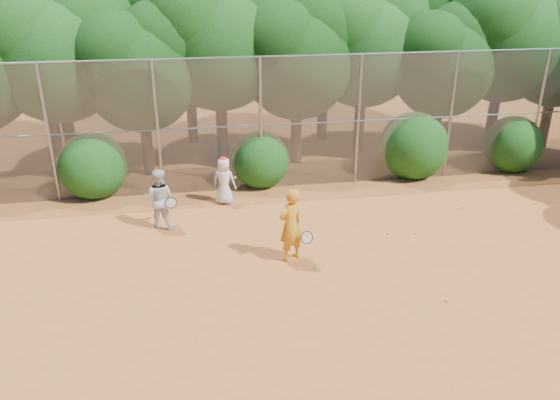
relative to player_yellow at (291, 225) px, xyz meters
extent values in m
plane|color=#A85A26|center=(0.92, -1.50, -0.90)|extent=(80.00, 80.00, 0.00)
cylinder|color=gray|center=(-6.08, 4.50, 1.10)|extent=(0.09, 0.09, 4.00)
cylinder|color=gray|center=(-3.08, 4.50, 1.10)|extent=(0.09, 0.09, 4.00)
cylinder|color=gray|center=(-0.08, 4.50, 1.10)|extent=(0.09, 0.09, 4.00)
cylinder|color=gray|center=(2.92, 4.50, 1.10)|extent=(0.09, 0.09, 4.00)
cylinder|color=gray|center=(5.92, 4.50, 1.10)|extent=(0.09, 0.09, 4.00)
cylinder|color=gray|center=(8.92, 4.50, 1.10)|extent=(0.09, 0.09, 4.00)
cylinder|color=gray|center=(0.92, 4.50, 3.10)|extent=(20.00, 0.05, 0.05)
cylinder|color=gray|center=(0.92, 4.50, 1.10)|extent=(20.00, 0.04, 0.04)
cube|color=slate|center=(0.92, 4.50, 1.10)|extent=(20.00, 0.02, 4.00)
cylinder|color=black|center=(-6.08, 7.00, 0.36)|extent=(0.38, 0.38, 2.52)
sphere|color=#104210|center=(-6.08, 7.00, 2.83)|extent=(4.03, 4.03, 4.03)
sphere|color=#104210|center=(-5.28, 7.41, 3.84)|extent=(3.23, 3.23, 3.23)
sphere|color=#104210|center=(-6.79, 6.70, 3.63)|extent=(3.02, 3.02, 3.02)
cylinder|color=black|center=(-3.58, 6.30, 0.18)|extent=(0.36, 0.36, 2.17)
sphere|color=black|center=(-3.58, 6.30, 2.31)|extent=(3.47, 3.47, 3.47)
sphere|color=black|center=(-2.89, 6.65, 3.18)|extent=(2.78, 2.78, 2.78)
sphere|color=black|center=(-4.19, 6.04, 3.00)|extent=(2.60, 2.60, 2.60)
cylinder|color=black|center=(-1.08, 7.30, 0.43)|extent=(0.39, 0.39, 2.66)
sphere|color=#104210|center=(-1.08, 7.30, 3.04)|extent=(4.26, 4.26, 4.26)
sphere|color=#104210|center=(-0.23, 7.73, 4.10)|extent=(3.40, 3.40, 3.40)
sphere|color=#104210|center=(-1.83, 6.98, 3.89)|extent=(3.19, 3.19, 3.19)
cylinder|color=black|center=(1.42, 6.70, 0.24)|extent=(0.37, 0.37, 2.27)
sphere|color=black|center=(1.42, 6.70, 2.47)|extent=(3.64, 3.64, 3.64)
sphere|color=black|center=(2.15, 7.07, 3.38)|extent=(2.91, 2.91, 2.91)
sphere|color=black|center=(0.78, 6.43, 3.19)|extent=(2.73, 2.73, 2.73)
cylinder|color=black|center=(3.92, 7.50, 0.32)|extent=(0.38, 0.38, 2.45)
sphere|color=#104210|center=(3.92, 7.50, 2.72)|extent=(3.92, 3.92, 3.92)
sphere|color=#104210|center=(4.70, 7.90, 3.70)|extent=(3.14, 3.14, 3.14)
sphere|color=#104210|center=(3.23, 7.21, 3.51)|extent=(2.94, 2.94, 2.94)
cylinder|color=black|center=(6.42, 6.50, 0.15)|extent=(0.36, 0.36, 2.10)
sphere|color=black|center=(6.42, 6.50, 2.21)|extent=(3.36, 3.36, 3.36)
sphere|color=black|center=(7.09, 6.84, 3.05)|extent=(2.69, 2.69, 2.69)
sphere|color=black|center=(5.83, 6.25, 2.88)|extent=(2.52, 2.52, 2.52)
cylinder|color=black|center=(8.92, 7.10, 0.39)|extent=(0.39, 0.39, 2.59)
sphere|color=#104210|center=(8.92, 7.10, 2.93)|extent=(4.14, 4.14, 4.14)
sphere|color=#104210|center=(9.75, 7.52, 3.97)|extent=(3.32, 3.32, 3.32)
sphere|color=#104210|center=(8.19, 6.79, 3.76)|extent=(3.11, 3.11, 3.11)
cylinder|color=black|center=(10.92, 6.80, 0.25)|extent=(0.37, 0.37, 2.31)
sphere|color=black|center=(10.92, 6.80, 2.52)|extent=(3.70, 3.70, 3.70)
sphere|color=black|center=(10.27, 6.53, 3.26)|extent=(2.77, 2.77, 2.77)
cylinder|color=black|center=(-7.08, 9.30, 0.41)|extent=(0.39, 0.39, 2.62)
sphere|color=#104210|center=(-7.08, 9.30, 2.98)|extent=(4.20, 4.20, 4.20)
sphere|color=#104210|center=(-6.24, 9.72, 4.03)|extent=(3.36, 3.36, 3.36)
sphere|color=#104210|center=(-7.82, 8.99, 3.82)|extent=(3.15, 3.15, 3.15)
cylinder|color=black|center=(-2.08, 9.50, 0.50)|extent=(0.40, 0.40, 2.80)
sphere|color=#104210|center=(-2.08, 9.50, 3.24)|extent=(4.48, 4.48, 4.48)
sphere|color=#104210|center=(-2.87, 9.17, 4.14)|extent=(3.36, 3.36, 3.36)
cylinder|color=black|center=(2.92, 9.10, 0.36)|extent=(0.38, 0.38, 2.52)
sphere|color=#104210|center=(2.92, 9.10, 2.83)|extent=(4.03, 4.03, 4.03)
sphere|color=#104210|center=(3.72, 9.51, 3.84)|extent=(3.23, 3.23, 3.23)
sphere|color=#104210|center=(2.21, 8.80, 3.63)|extent=(3.02, 3.02, 3.02)
cylinder|color=black|center=(7.42, 9.70, 0.46)|extent=(0.40, 0.40, 2.73)
sphere|color=#104210|center=(7.42, 9.70, 3.14)|extent=(4.37, 4.37, 4.37)
sphere|color=#104210|center=(6.65, 9.38, 4.01)|extent=(3.28, 3.28, 3.28)
sphere|color=#104210|center=(-5.08, 4.80, 0.10)|extent=(2.00, 2.00, 2.00)
sphere|color=#104210|center=(-0.08, 4.80, 0.00)|extent=(1.80, 1.80, 1.80)
sphere|color=#104210|center=(4.92, 4.80, 0.20)|extent=(2.20, 2.20, 2.20)
sphere|color=#104210|center=(8.42, 4.80, 0.05)|extent=(1.90, 1.90, 1.90)
imported|color=orange|center=(0.00, 0.00, 0.00)|extent=(0.79, 0.71, 1.80)
torus|color=black|center=(0.35, -0.20, -0.25)|extent=(0.32, 0.19, 0.29)
cylinder|color=black|center=(0.31, 0.00, -0.33)|extent=(0.08, 0.27, 0.14)
imported|color=silver|center=(-1.29, 3.53, -0.21)|extent=(0.80, 0.68, 1.38)
ellipsoid|color=red|center=(-1.29, 3.53, 0.44)|extent=(0.22, 0.22, 0.13)
sphere|color=#BCD326|center=(-0.99, 3.33, -0.05)|extent=(0.07, 0.07, 0.07)
imported|color=silver|center=(-3.06, 2.25, -0.09)|extent=(0.94, 0.82, 1.62)
torus|color=black|center=(-2.76, 1.95, -0.10)|extent=(0.31, 0.22, 0.25)
cylinder|color=black|center=(-2.75, 2.13, -0.24)|extent=(0.04, 0.24, 0.20)
sphere|color=#BCD326|center=(2.73, 0.84, -0.87)|extent=(0.07, 0.07, 0.07)
sphere|color=#BCD326|center=(3.42, 0.70, -0.87)|extent=(0.07, 0.07, 0.07)
sphere|color=#BCD326|center=(2.89, -2.27, -0.87)|extent=(0.07, 0.07, 0.07)
sphere|color=#BCD326|center=(0.51, -0.54, -0.87)|extent=(0.07, 0.07, 0.07)
sphere|color=#BCD326|center=(5.18, 1.98, -0.87)|extent=(0.07, 0.07, 0.07)
camera|label=1|loc=(-2.08, -11.07, 5.61)|focal=35.00mm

